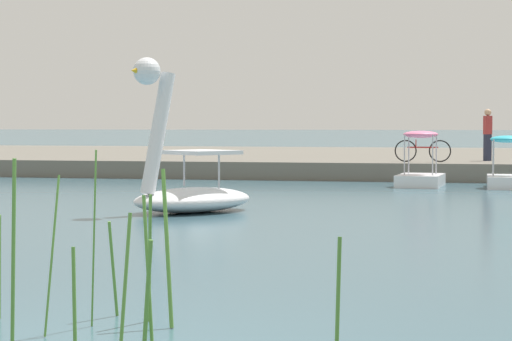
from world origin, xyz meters
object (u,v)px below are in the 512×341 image
object	(u,v)px
swan_boat	(188,184)
bicycle_parked	(423,151)
person_on_path	(488,133)
pedal_boat_cyan	(507,173)
pedal_boat_pink	(420,171)

from	to	relation	value
swan_boat	bicycle_parked	bearing A→B (deg)	72.44
swan_boat	person_on_path	distance (m)	15.24
pedal_boat_cyan	swan_boat	bearing A→B (deg)	-125.25
swan_boat	pedal_boat_pink	size ratio (longest dim) A/B	1.50
bicycle_parked	swan_boat	bearing A→B (deg)	-107.56
bicycle_parked	pedal_boat_cyan	bearing A→B (deg)	-54.77
swan_boat	bicycle_parked	distance (m)	13.24
bicycle_parked	person_on_path	bearing A→B (deg)	34.38
bicycle_parked	pedal_boat_pink	bearing A→B (deg)	-88.22
pedal_boat_cyan	pedal_boat_pink	world-z (taller)	pedal_boat_pink
pedal_boat_pink	swan_boat	bearing A→B (deg)	-113.84
swan_boat	bicycle_parked	world-z (taller)	swan_boat
person_on_path	bicycle_parked	xyz separation A→B (m)	(-2.00, -1.37, -0.53)
pedal_boat_pink	person_on_path	distance (m)	5.18
pedal_boat_pink	bicycle_parked	xyz separation A→B (m)	(-0.10, 3.35, 0.47)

